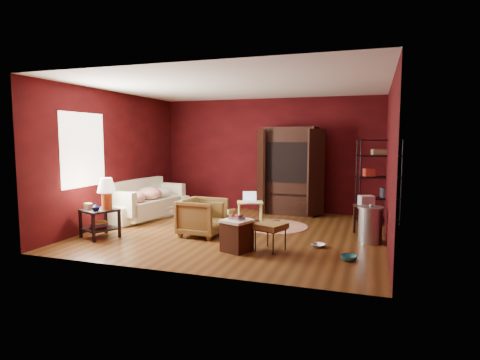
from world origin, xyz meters
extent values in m
cube|color=brown|center=(0.00, 0.00, -0.01)|extent=(5.50, 5.00, 0.02)
cube|color=white|center=(0.00, 0.00, 2.81)|extent=(5.50, 5.00, 0.02)
cube|color=#44090C|center=(0.00, 2.51, 1.40)|extent=(5.50, 0.02, 2.80)
cube|color=#44090C|center=(0.00, -2.51, 1.40)|extent=(5.50, 0.02, 2.80)
cube|color=#44090C|center=(-2.76, 0.00, 1.40)|extent=(0.02, 5.00, 2.80)
cube|color=#44090C|center=(2.76, 0.00, 1.40)|extent=(0.02, 5.00, 2.80)
cube|color=white|center=(-2.73, -1.00, 1.60)|extent=(0.02, 1.20, 1.40)
imported|color=white|center=(-2.40, 0.63, 0.41)|extent=(1.12, 2.16, 0.81)
imported|color=black|center=(-0.51, -0.48, 0.39)|extent=(0.75, 0.80, 0.77)
imported|color=#B0B2B7|center=(1.66, -0.61, 0.12)|extent=(0.24, 0.15, 0.24)
imported|color=teal|center=(2.19, -1.19, 0.12)|extent=(0.25, 0.16, 0.24)
imported|color=#0D0D41|center=(-2.19, -1.38, 0.60)|extent=(0.14, 0.15, 0.14)
imported|color=#DBC36B|center=(0.34, -1.27, 0.64)|extent=(0.16, 0.14, 0.13)
cube|color=black|center=(-2.24, -1.22, 0.51)|extent=(0.74, 0.74, 0.04)
cube|color=black|center=(-2.24, -1.22, 0.17)|extent=(0.69, 0.69, 0.03)
cube|color=black|center=(-2.57, -1.34, 0.26)|extent=(0.06, 0.06, 0.52)
cube|color=black|center=(-2.12, -1.55, 0.26)|extent=(0.06, 0.06, 0.52)
cube|color=black|center=(-2.36, -0.88, 0.26)|extent=(0.06, 0.06, 0.52)
cube|color=black|center=(-1.91, -1.09, 0.26)|extent=(0.06, 0.06, 0.52)
cylinder|color=#D45D26|center=(-2.10, -1.18, 0.69)|extent=(0.25, 0.25, 0.32)
cone|color=#F2E5C6|center=(-2.10, -1.18, 0.97)|extent=(0.44, 0.44, 0.26)
cube|color=olive|center=(-2.43, -1.28, 0.58)|extent=(0.20, 0.17, 0.11)
cube|color=#CF333C|center=(-2.28, -1.20, 0.21)|extent=(0.29, 0.32, 0.03)
cube|color=#338ACF|center=(-2.27, -1.20, 0.24)|extent=(0.29, 0.32, 0.03)
cube|color=#E9C64D|center=(-2.27, -1.20, 0.27)|extent=(0.29, 0.32, 0.03)
cube|color=white|center=(-2.35, 0.62, 0.26)|extent=(0.97, 1.84, 0.37)
cube|color=white|center=(-2.67, 0.66, 0.51)|extent=(0.40, 1.77, 0.74)
cube|color=white|center=(-2.46, -0.25, 0.46)|extent=(0.76, 0.26, 0.51)
cube|color=white|center=(-2.23, 1.49, 0.46)|extent=(0.76, 0.26, 0.51)
ellipsoid|color=red|center=(-2.37, 0.11, 0.56)|extent=(0.54, 0.54, 0.26)
ellipsoid|color=red|center=(-2.30, 0.61, 0.57)|extent=(0.60, 0.60, 0.30)
ellipsoid|color=white|center=(-2.24, 1.07, 0.54)|extent=(0.50, 0.50, 0.24)
cube|color=#411D0F|center=(0.43, -1.26, 0.24)|extent=(0.51, 0.51, 0.48)
cube|color=white|center=(0.43, -1.26, 0.50)|extent=(0.55, 0.55, 0.04)
cube|color=beige|center=(0.43, -1.26, 0.53)|extent=(0.28, 0.25, 0.02)
cube|color=teal|center=(0.43, -1.26, 0.55)|extent=(0.26, 0.22, 0.02)
cube|color=#C84B53|center=(0.43, -1.26, 0.57)|extent=(0.26, 0.24, 0.02)
cube|color=black|center=(0.51, -1.26, 0.59)|extent=(0.05, 0.14, 0.02)
cube|color=black|center=(0.94, -1.05, 0.40)|extent=(0.56, 0.56, 0.09)
cube|color=black|center=(0.94, -1.05, 0.35)|extent=(0.51, 0.51, 0.02)
cylinder|color=black|center=(0.72, -1.15, 0.18)|extent=(0.03, 0.03, 0.36)
cylinder|color=black|center=(1.04, -1.27, 0.18)|extent=(0.03, 0.03, 0.36)
cylinder|color=black|center=(0.84, -0.82, 0.18)|extent=(0.03, 0.03, 0.36)
cylinder|color=black|center=(1.17, -0.94, 0.18)|extent=(0.03, 0.03, 0.36)
cylinder|color=beige|center=(0.55, 0.70, 0.01)|extent=(1.62, 1.62, 0.01)
cube|color=#51151C|center=(0.11, 0.83, 0.01)|extent=(1.19, 0.91, 0.01)
cube|color=#EBFF74|center=(0.00, 0.86, 0.45)|extent=(0.64, 0.54, 0.03)
cylinder|color=#EBFF74|center=(-0.16, 0.64, 0.23)|extent=(0.04, 0.04, 0.45)
cylinder|color=#EBFF74|center=(0.28, 0.80, 0.23)|extent=(0.04, 0.04, 0.45)
cylinder|color=#EBFF74|center=(-0.27, 0.92, 0.23)|extent=(0.04, 0.04, 0.45)
cylinder|color=#EBFF74|center=(0.17, 1.09, 0.23)|extent=(0.04, 0.04, 0.45)
cube|color=white|center=(-0.01, 0.89, 0.47)|extent=(0.34, 0.29, 0.01)
cube|color=silver|center=(-0.04, 0.98, 0.57)|extent=(0.29, 0.16, 0.19)
cube|color=white|center=(-0.07, 0.74, 0.47)|extent=(0.31, 0.33, 0.00)
cube|color=white|center=(0.15, 0.83, 0.47)|extent=(0.24, 0.30, 0.00)
cube|color=black|center=(0.61, 2.24, 1.04)|extent=(1.24, 0.72, 2.08)
cube|color=black|center=(0.60, 2.13, 1.26)|extent=(1.01, 0.54, 0.93)
cube|color=black|center=(-0.06, 1.97, 1.04)|extent=(0.31, 0.45, 1.97)
cube|color=black|center=(1.25, 1.90, 1.04)|extent=(0.35, 0.42, 1.97)
cube|color=#292C2E|center=(0.61, 2.19, 1.15)|extent=(0.71, 0.58, 0.57)
cube|color=black|center=(0.59, 1.91, 1.15)|extent=(0.55, 0.04, 0.44)
cube|color=black|center=(0.61, 2.19, 0.49)|extent=(1.01, 0.60, 0.05)
cylinder|color=black|center=(2.24, 1.38, 0.90)|extent=(0.03, 0.03, 1.80)
cylinder|color=black|center=(3.05, 1.60, 0.90)|extent=(0.03, 0.03, 1.80)
cylinder|color=black|center=(2.14, 1.73, 0.90)|extent=(0.03, 0.03, 1.80)
cylinder|color=black|center=(2.96, 1.95, 0.90)|extent=(0.03, 0.03, 1.80)
cube|color=black|center=(2.60, 1.66, 0.10)|extent=(0.95, 0.59, 0.03)
cube|color=black|center=(2.60, 1.66, 0.55)|extent=(0.95, 0.59, 0.03)
cube|color=black|center=(2.60, 1.66, 1.00)|extent=(0.95, 0.59, 0.03)
cube|color=black|center=(2.60, 1.66, 1.45)|extent=(0.95, 0.59, 0.03)
cube|color=black|center=(2.60, 1.66, 1.78)|extent=(0.95, 0.59, 0.03)
cube|color=maroon|center=(2.40, 1.61, 1.10)|extent=(0.26, 0.29, 0.16)
cube|color=#353340|center=(2.79, 1.72, 0.67)|extent=(0.31, 0.31, 0.20)
cube|color=#816C4D|center=(2.60, 1.66, 1.53)|extent=(0.34, 0.27, 0.12)
cube|color=black|center=(2.39, 0.57, 0.54)|extent=(0.49, 0.49, 0.04)
cube|color=black|center=(2.30, 0.36, 0.27)|extent=(0.05, 0.05, 0.54)
cube|color=black|center=(2.59, 0.48, 0.27)|extent=(0.05, 0.05, 0.54)
cube|color=black|center=(2.18, 0.65, 0.27)|extent=(0.05, 0.05, 0.54)
cube|color=black|center=(2.47, 0.77, 0.27)|extent=(0.05, 0.05, 0.54)
cube|color=silver|center=(2.39, 0.57, 0.65)|extent=(0.32, 0.29, 0.19)
cylinder|color=#ACB0B4|center=(2.47, -0.02, 0.30)|extent=(0.53, 0.53, 0.60)
cylinder|color=#ACB0B4|center=(2.47, -0.02, 0.62)|extent=(0.58, 0.58, 0.04)
sphere|color=#ACB0B4|center=(2.47, -0.02, 0.66)|extent=(0.08, 0.08, 0.06)
camera|label=1|loc=(2.51, -7.25, 1.83)|focal=30.00mm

